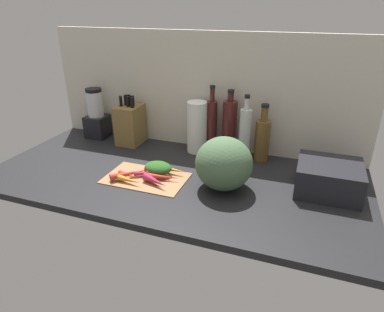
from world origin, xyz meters
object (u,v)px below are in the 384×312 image
(carrot_2, at_px, (164,177))
(winter_squash, at_px, (224,164))
(carrot_0, at_px, (129,174))
(bottle_2, at_px, (245,134))
(carrot_7, at_px, (149,173))
(bottle_0, at_px, (212,125))
(bottle_1, at_px, (229,127))
(carrot_3, at_px, (155,181))
(bottle_3, at_px, (262,139))
(carrot_8, at_px, (130,180))
(carrot_5, at_px, (153,180))
(dish_rack, at_px, (328,178))
(carrot_4, at_px, (170,169))
(blender_appliance, at_px, (97,117))
(carrot_6, at_px, (128,175))
(cutting_board, at_px, (146,178))
(carrot_1, at_px, (158,172))
(knife_block, at_px, (130,124))
(carrot_9, at_px, (159,172))
(paper_towel_roll, at_px, (197,127))

(carrot_2, xyz_separation_m, winter_squash, (0.26, 0.04, 0.09))
(carrot_0, distance_m, bottle_2, 0.58)
(carrot_7, height_order, bottle_0, bottle_0)
(carrot_0, height_order, bottle_1, bottle_1)
(carrot_3, xyz_separation_m, bottle_2, (0.30, 0.39, 0.11))
(winter_squash, relative_size, bottle_3, 0.83)
(carrot_8, xyz_separation_m, bottle_3, (0.49, 0.45, 0.09))
(carrot_5, relative_size, bottle_2, 0.33)
(dish_rack, bearing_deg, carrot_8, -163.89)
(carrot_3, distance_m, carrot_4, 0.13)
(carrot_4, xyz_separation_m, dish_rack, (0.68, 0.08, 0.04))
(carrot_2, height_order, carrot_8, same)
(bottle_0, bearing_deg, winter_squash, -65.52)
(blender_appliance, relative_size, dish_rack, 1.12)
(winter_squash, bearing_deg, carrot_6, -170.66)
(carrot_0, bearing_deg, bottle_1, 50.29)
(cutting_board, relative_size, bottle_3, 1.27)
(winter_squash, distance_m, dish_rack, 0.43)
(carrot_4, relative_size, bottle_0, 0.45)
(carrot_1, bearing_deg, bottle_1, 57.62)
(winter_squash, distance_m, knife_block, 0.69)
(cutting_board, xyz_separation_m, dish_rack, (0.76, 0.16, 0.06))
(carrot_2, height_order, carrot_5, carrot_2)
(carrot_6, distance_m, bottle_3, 0.67)
(blender_appliance, bearing_deg, carrot_3, -36.56)
(cutting_board, xyz_separation_m, bottle_1, (0.28, 0.40, 0.14))
(carrot_1, xyz_separation_m, carrot_3, (0.02, -0.08, 0.00))
(carrot_2, distance_m, carrot_9, 0.05)
(carrot_6, distance_m, winter_squash, 0.43)
(blender_appliance, distance_m, bottle_0, 0.69)
(carrot_3, distance_m, carrot_7, 0.09)
(bottle_0, bearing_deg, carrot_5, -107.19)
(blender_appliance, bearing_deg, bottle_0, 1.46)
(carrot_3, bearing_deg, winter_squash, 17.93)
(carrot_4, xyz_separation_m, carrot_8, (-0.13, -0.15, -0.00))
(knife_block, bearing_deg, paper_towel_roll, 2.44)
(cutting_board, xyz_separation_m, carrot_6, (-0.07, -0.03, 0.02))
(blender_appliance, xyz_separation_m, bottle_1, (0.78, 0.02, 0.02))
(carrot_9, height_order, winter_squash, winter_squash)
(knife_block, bearing_deg, carrot_5, -49.97)
(bottle_1, relative_size, dish_rack, 1.32)
(carrot_3, relative_size, knife_block, 0.49)
(carrot_1, xyz_separation_m, dish_rack, (0.71, 0.13, 0.04))
(cutting_board, relative_size, carrot_3, 2.77)
(carrot_1, distance_m, winter_squash, 0.31)
(carrot_7, distance_m, bottle_0, 0.43)
(bottle_0, xyz_separation_m, bottle_1, (0.09, 0.00, 0.00))
(carrot_4, bearing_deg, bottle_1, 58.82)
(carrot_3, distance_m, carrot_6, 0.14)
(paper_towel_roll, bearing_deg, carrot_8, -109.17)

